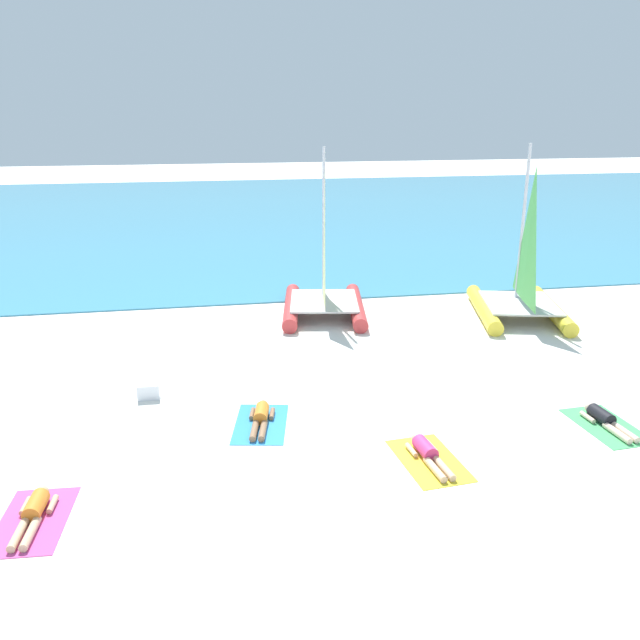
# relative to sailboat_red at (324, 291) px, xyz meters

# --- Properties ---
(ground_plane) EXTENTS (120.00, 120.00, 0.00)m
(ground_plane) POSITION_rel_sailboat_red_xyz_m (-0.88, 1.16, -0.80)
(ground_plane) COLOR white
(ocean_water) EXTENTS (120.00, 40.00, 0.05)m
(ocean_water) POSITION_rel_sailboat_red_xyz_m (-0.88, 21.62, -0.77)
(ocean_water) COLOR teal
(ocean_water) RESTS_ON ground
(sailboat_red) EXTENTS (3.25, 4.48, 5.35)m
(sailboat_red) POSITION_rel_sailboat_red_xyz_m (0.00, 0.00, 0.00)
(sailboat_red) COLOR #CC3838
(sailboat_red) RESTS_ON ground
(sailboat_yellow) EXTENTS (3.59, 4.71, 5.47)m
(sailboat_yellow) POSITION_rel_sailboat_red_xyz_m (6.17, -1.41, 0.02)
(sailboat_yellow) COLOR yellow
(sailboat_yellow) RESTS_ON ground
(towel_leftmost) EXTENTS (1.22, 1.96, 0.01)m
(towel_leftmost) POSITION_rel_sailboat_red_xyz_m (-6.81, -10.24, -0.79)
(towel_leftmost) COLOR #D84C99
(towel_leftmost) RESTS_ON ground
(sunbather_leftmost) EXTENTS (0.57, 1.57, 0.30)m
(sunbather_leftmost) POSITION_rel_sailboat_red_xyz_m (-6.81, -10.17, -0.67)
(sunbather_leftmost) COLOR orange
(sunbather_leftmost) RESTS_ON towel_leftmost
(towel_center_left) EXTENTS (1.43, 2.07, 0.01)m
(towel_center_left) POSITION_rel_sailboat_red_xyz_m (-2.78, -7.43, -0.79)
(towel_center_left) COLOR #338CD8
(towel_center_left) RESTS_ON ground
(sunbather_center_left) EXTENTS (0.69, 1.56, 0.30)m
(sunbather_center_left) POSITION_rel_sailboat_red_xyz_m (-2.77, -7.36, -0.67)
(sunbather_center_left) COLOR orange
(sunbather_center_left) RESTS_ON towel_center_left
(towel_center_right) EXTENTS (1.28, 2.00, 0.01)m
(towel_center_right) POSITION_rel_sailboat_red_xyz_m (0.30, -9.54, -0.79)
(towel_center_right) COLOR yellow
(towel_center_right) RESTS_ON ground
(sunbather_center_right) EXTENTS (0.58, 1.57, 0.30)m
(sunbather_center_right) POSITION_rel_sailboat_red_xyz_m (0.29, -9.48, -0.67)
(sunbather_center_right) COLOR #D83372
(sunbather_center_right) RESTS_ON towel_center_right
(towel_rightmost) EXTENTS (1.23, 1.97, 0.01)m
(towel_rightmost) POSITION_rel_sailboat_red_xyz_m (4.53, -8.85, -0.79)
(towel_rightmost) COLOR #4CB266
(towel_rightmost) RESTS_ON ground
(sunbather_rightmost) EXTENTS (0.57, 1.57, 0.30)m
(sunbather_rightmost) POSITION_rel_sailboat_red_xyz_m (4.52, -8.78, -0.67)
(sunbather_rightmost) COLOR black
(sunbather_rightmost) RESTS_ON towel_rightmost
(cooler_box) EXTENTS (0.50, 0.36, 0.36)m
(cooler_box) POSITION_rel_sailboat_red_xyz_m (-5.25, -5.62, -0.62)
(cooler_box) COLOR white
(cooler_box) RESTS_ON ground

